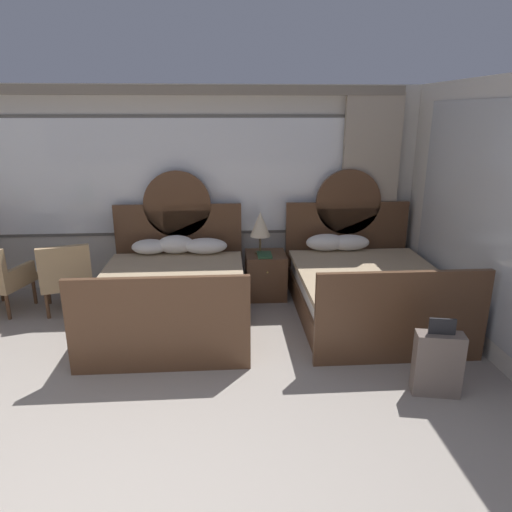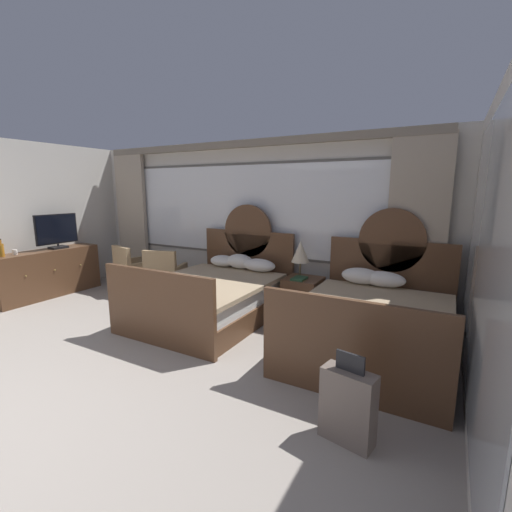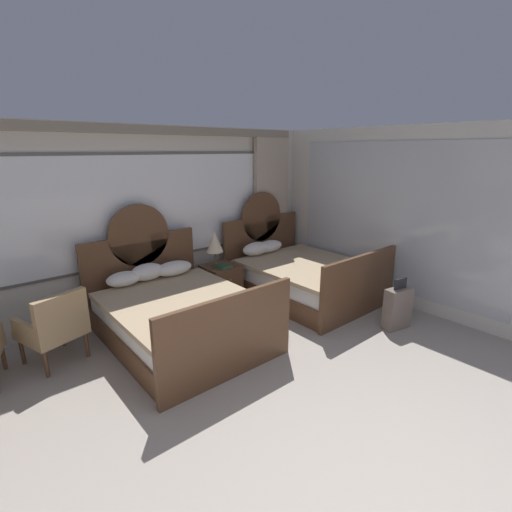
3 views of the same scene
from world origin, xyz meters
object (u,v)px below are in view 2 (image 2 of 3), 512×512
Objects in this scene: tv_flatscreen at (57,231)px; armchair_by_window_left at (165,272)px; armchair_by_window_centre at (131,267)px; table_lamp_on_nightstand at (300,252)px; cup_on_dresser at (15,252)px; suitcase_on_floor at (348,406)px; bed_near_mirror at (373,323)px; bed_near_window at (214,294)px; dresser_minibar at (47,273)px; nightstand_between_beds at (303,297)px; book_on_nightstand at (299,279)px; bottle_liquor_amber at (1,250)px.

armchair_by_window_left is (1.88, 0.70, -0.68)m from tv_flatscreen.
armchair_by_window_left is 1.00× the size of armchair_by_window_centre.
table_lamp_on_nightstand is 4.64m from cup_on_dresser.
armchair_by_window_centre is at bearing 52.93° from cup_on_dresser.
table_lamp_on_nightstand is 3.28m from armchair_by_window_centre.
suitcase_on_floor is (1.35, -2.38, -0.68)m from table_lamp_on_nightstand.
bed_near_mirror reaches higher than table_lamp_on_nightstand.
armchair_by_window_left is at bearing 36.79° from cup_on_dresser.
armchair_by_window_left is (-3.61, 0.39, 0.12)m from bed_near_mirror.
table_lamp_on_nightstand is at bearing 7.96° from armchair_by_window_left.
tv_flatscreen reaches higher than table_lamp_on_nightstand.
table_lamp_on_nightstand is 0.73× the size of tv_flatscreen.
bed_near_window is 1.25× the size of dresser_minibar.
bed_near_window is at bearing -15.92° from armchair_by_window_left.
dresser_minibar is 2.12m from armchair_by_window_left.
dresser_minibar is at bearing -139.16° from armchair_by_window_centre.
bed_near_window reaches higher than tv_flatscreen.
tv_flatscreen is (-5.49, -0.31, 0.80)m from bed_near_mirror.
armchair_by_window_centre is (-3.29, -0.30, 0.17)m from nightstand_between_beds.
cup_on_dresser is at bearing -159.60° from book_on_nightstand.
bed_near_window reaches higher than dresser_minibar.
armchair_by_window_centre is at bearing -174.80° from nightstand_between_beds.
tv_flatscreen is 0.88× the size of armchair_by_window_centre.
suitcase_on_floor is at bearing -61.31° from nightstand_between_beds.
bed_near_window is at bearing -149.49° from nightstand_between_beds.
bed_near_window is 1.00× the size of bed_near_mirror.
nightstand_between_beds is 2.27× the size of book_on_nightstand.
tv_flatscreen is at bearing -167.09° from nightstand_between_beds.
armchair_by_window_centre reaches higher than suitcase_on_floor.
table_lamp_on_nightstand is at bearing 108.23° from book_on_nightstand.
armchair_by_window_left is at bearing -172.04° from table_lamp_on_nightstand.
tv_flatscreen is at bearing -146.53° from armchair_by_window_centre.
cup_on_dresser is at bearing -143.21° from armchair_by_window_left.
bottle_liquor_amber is 0.21m from cup_on_dresser.
bottle_liquor_amber reaches higher than dresser_minibar.
book_on_nightstand is at bearing 4.56° from armchair_by_window_left.
bed_near_mirror is at bearing -6.12° from armchair_by_window_left.
armchair_by_window_left is 4.27m from suitcase_on_floor.
dresser_minibar is at bearing -164.26° from nightstand_between_beds.
bed_near_window is 3.28m from dresser_minibar.
bottle_liquor_amber is at bearing -167.44° from bed_near_mirror.
bed_near_mirror is 2.90× the size of tv_flatscreen.
nightstand_between_beds is at bearing 30.51° from bed_near_window.
cup_on_dresser is at bearing -127.07° from armchair_by_window_centre.
suitcase_on_floor is (1.31, -2.24, -0.32)m from book_on_nightstand.
suitcase_on_floor is at bearing -11.09° from dresser_minibar.
armchair_by_window_left is (1.90, 1.42, -0.41)m from cup_on_dresser.
dresser_minibar is 16.24× the size of cup_on_dresser.
bed_near_window is 3.50m from bottle_liquor_amber.
bottle_liquor_amber reaches higher than suitcase_on_floor.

